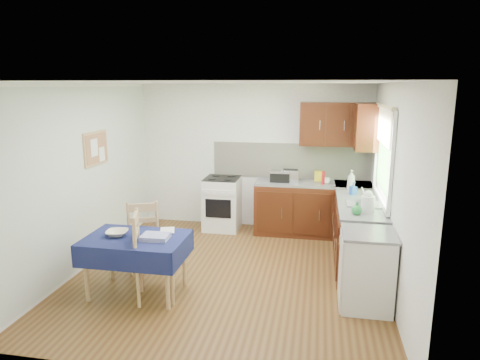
% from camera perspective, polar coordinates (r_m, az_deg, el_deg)
% --- Properties ---
extents(floor, '(4.20, 4.20, 0.00)m').
position_cam_1_polar(floor, '(5.86, -1.48, -12.38)').
color(floor, '#4F2F15').
rests_on(floor, ground).
extents(ceiling, '(4.00, 4.20, 0.02)m').
position_cam_1_polar(ceiling, '(5.32, -1.64, 12.88)').
color(ceiling, white).
rests_on(ceiling, wall_back).
extents(wall_back, '(4.00, 0.02, 2.50)m').
position_cam_1_polar(wall_back, '(7.48, 1.81, 3.15)').
color(wall_back, white).
rests_on(wall_back, ground).
extents(wall_front, '(4.00, 0.02, 2.50)m').
position_cam_1_polar(wall_front, '(3.51, -8.81, -7.89)').
color(wall_front, white).
rests_on(wall_front, ground).
extents(wall_left, '(0.02, 4.20, 2.50)m').
position_cam_1_polar(wall_left, '(6.18, -20.01, 0.40)').
color(wall_left, silver).
rests_on(wall_left, ground).
extents(wall_right, '(0.02, 4.20, 2.50)m').
position_cam_1_polar(wall_right, '(5.41, 19.64, -1.22)').
color(wall_right, white).
rests_on(wall_right, ground).
extents(base_cabinets, '(1.90, 2.30, 0.86)m').
position_cam_1_polar(base_cabinets, '(6.77, 12.12, -5.28)').
color(base_cabinets, black).
rests_on(base_cabinets, ground).
extents(worktop_back, '(1.90, 0.60, 0.04)m').
position_cam_1_polar(worktop_back, '(7.17, 9.74, -0.45)').
color(worktop_back, slate).
rests_on(worktop_back, base_cabinets).
extents(worktop_right, '(0.60, 1.70, 0.04)m').
position_cam_1_polar(worktop_right, '(6.09, 15.68, -3.07)').
color(worktop_right, slate).
rests_on(worktop_right, base_cabinets).
extents(worktop_corner, '(0.60, 0.60, 0.04)m').
position_cam_1_polar(worktop_corner, '(7.20, 14.91, -0.65)').
color(worktop_corner, slate).
rests_on(worktop_corner, base_cabinets).
extents(splashback, '(2.70, 0.02, 0.60)m').
position_cam_1_polar(splashback, '(7.41, 6.77, 2.58)').
color(splashback, beige).
rests_on(splashback, wall_back).
extents(upper_cabinets, '(1.20, 0.85, 0.70)m').
position_cam_1_polar(upper_cabinets, '(7.04, 13.93, 7.12)').
color(upper_cabinets, black).
rests_on(upper_cabinets, wall_back).
extents(stove, '(0.60, 0.61, 0.92)m').
position_cam_1_polar(stove, '(7.45, -2.39, -3.12)').
color(stove, white).
rests_on(stove, ground).
extents(window, '(0.04, 1.48, 1.26)m').
position_cam_1_polar(window, '(6.01, 18.65, 4.06)').
color(window, '#2D5623').
rests_on(window, wall_right).
extents(fridge, '(0.58, 0.60, 0.89)m').
position_cam_1_polar(fridge, '(5.10, 16.53, -11.41)').
color(fridge, white).
rests_on(fridge, ground).
extents(corkboard, '(0.04, 0.62, 0.47)m').
position_cam_1_polar(corkboard, '(6.36, -18.65, 4.02)').
color(corkboard, '#A47852').
rests_on(corkboard, wall_left).
extents(dining_table, '(1.18, 0.80, 0.72)m').
position_cam_1_polar(dining_table, '(5.27, -13.72, -8.48)').
color(dining_table, '#111041').
rests_on(dining_table, ground).
extents(chair_far, '(0.58, 0.58, 1.01)m').
position_cam_1_polar(chair_far, '(5.89, -12.69, -6.96)').
color(chair_far, '#A47852').
rests_on(chair_far, ground).
extents(chair_near, '(0.60, 0.60, 1.06)m').
position_cam_1_polar(chair_near, '(5.12, -11.87, -9.60)').
color(chair_near, '#A47852').
rests_on(chair_near, ground).
extents(toaster, '(0.28, 0.17, 0.22)m').
position_cam_1_polar(toaster, '(7.16, 6.73, 0.59)').
color(toaster, silver).
rests_on(toaster, worktop_back).
extents(sandwich_press, '(0.32, 0.27, 0.18)m').
position_cam_1_polar(sandwich_press, '(7.15, 5.39, 0.55)').
color(sandwich_press, black).
rests_on(sandwich_press, worktop_back).
extents(sauce_bottle, '(0.05, 0.05, 0.22)m').
position_cam_1_polar(sauce_bottle, '(7.01, 11.03, 0.27)').
color(sauce_bottle, red).
rests_on(sauce_bottle, worktop_back).
extents(yellow_packet, '(0.15, 0.12, 0.17)m').
position_cam_1_polar(yellow_packet, '(7.26, 10.41, 0.53)').
color(yellow_packet, yellow).
rests_on(yellow_packet, worktop_back).
extents(dish_rack, '(0.45, 0.34, 0.21)m').
position_cam_1_polar(dish_rack, '(5.96, 16.18, -2.99)').
color(dish_rack, gray).
rests_on(dish_rack, worktop_right).
extents(kettle, '(0.17, 0.17, 0.28)m').
position_cam_1_polar(kettle, '(5.61, 16.69, -2.91)').
color(kettle, white).
rests_on(kettle, worktop_right).
extents(cup, '(0.14, 0.14, 0.10)m').
position_cam_1_polar(cup, '(7.08, 11.43, -0.11)').
color(cup, white).
rests_on(cup, worktop_back).
extents(soap_bottle_a, '(0.15, 0.15, 0.31)m').
position_cam_1_polar(soap_bottle_a, '(6.72, 14.60, -0.02)').
color(soap_bottle_a, white).
rests_on(soap_bottle_a, worktop_right).
extents(soap_bottle_b, '(0.11, 0.11, 0.18)m').
position_cam_1_polar(soap_bottle_b, '(6.47, 14.85, -1.10)').
color(soap_bottle_b, blue).
rests_on(soap_bottle_b, worktop_right).
extents(soap_bottle_c, '(0.18, 0.18, 0.17)m').
position_cam_1_polar(soap_bottle_c, '(5.48, 15.31, -3.64)').
color(soap_bottle_c, '#228037').
rests_on(soap_bottle_c, worktop_right).
extents(plate_bowl, '(0.30, 0.30, 0.06)m').
position_cam_1_polar(plate_bowl, '(5.33, -16.07, -6.81)').
color(plate_bowl, beige).
rests_on(plate_bowl, dining_table).
extents(book, '(0.24, 0.28, 0.02)m').
position_cam_1_polar(book, '(5.35, -10.58, -6.70)').
color(book, white).
rests_on(book, dining_table).
extents(spice_jar, '(0.04, 0.04, 0.08)m').
position_cam_1_polar(spice_jar, '(5.32, -13.85, -6.61)').
color(spice_jar, '#258831').
rests_on(spice_jar, dining_table).
extents(tea_towel, '(0.32, 0.26, 0.06)m').
position_cam_1_polar(tea_towel, '(5.10, -11.22, -7.46)').
color(tea_towel, '#293797').
rests_on(tea_towel, dining_table).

